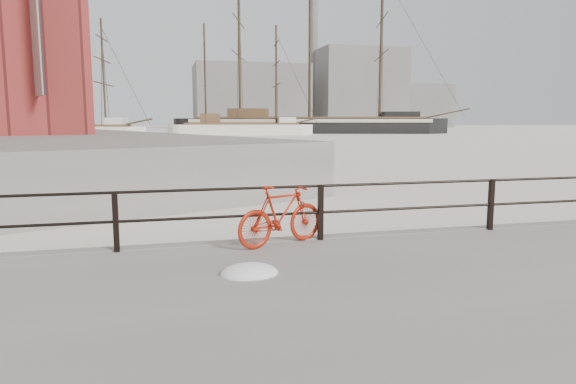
{
  "coord_description": "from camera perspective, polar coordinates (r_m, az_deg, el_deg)",
  "views": [
    {
      "loc": [
        -6.28,
        -8.79,
        2.5
      ],
      "look_at": [
        -3.69,
        1.5,
        1.0
      ],
      "focal_mm": 32.0,
      "sensor_mm": 36.0,
      "label": 1
    }
  ],
  "objects": [
    {
      "name": "industrial_mid",
      "position": [
        165.82,
        7.74,
        11.26
      ],
      "size": [
        26.0,
        20.0,
        24.0
      ],
      "primitive_type": "cube",
      "color": "gray",
      "rests_on": "ground"
    },
    {
      "name": "industrial_west",
      "position": [
        151.23,
        -4.17,
        10.49
      ],
      "size": [
        32.0,
        18.0,
        18.0
      ],
      "primitive_type": "cube",
      "color": "gray",
      "rests_on": "ground"
    },
    {
      "name": "schooner_left",
      "position": [
        76.19,
        -23.11,
        5.52
      ],
      "size": [
        22.88,
        13.06,
        16.69
      ],
      "primitive_type": null,
      "rotation": [
        0.0,
        0.0,
        -0.16
      ],
      "color": "silver",
      "rests_on": "ground"
    },
    {
      "name": "industrial_east",
      "position": [
        179.82,
        14.02,
        9.24
      ],
      "size": [
        20.0,
        16.0,
        14.0
      ],
      "primitive_type": "cube",
      "color": "gray",
      "rests_on": "ground"
    },
    {
      "name": "guardrail",
      "position": [
        10.81,
        21.61,
        -1.31
      ],
      "size": [
        28.0,
        0.1,
        1.0
      ],
      "primitive_type": null,
      "color": "black",
      "rests_on": "promenade"
    },
    {
      "name": "ground",
      "position": [
        11.09,
        20.93,
        -5.53
      ],
      "size": [
        400.0,
        400.0,
        0.0
      ],
      "primitive_type": "plane",
      "color": "white",
      "rests_on": "ground"
    },
    {
      "name": "schooner_mid",
      "position": [
        85.14,
        -5.17,
        6.33
      ],
      "size": [
        26.29,
        13.37,
        18.51
      ],
      "primitive_type": null,
      "rotation": [
        0.0,
        0.0,
        -0.11
      ],
      "color": "silver",
      "rests_on": "ground"
    },
    {
      "name": "barque_black",
      "position": [
        95.76,
        2.38,
        6.54
      ],
      "size": [
        59.47,
        33.95,
        32.23
      ],
      "primitive_type": null,
      "rotation": [
        0.0,
        0.0,
        -0.29
      ],
      "color": "black",
      "rests_on": "ground"
    },
    {
      "name": "bicycle",
      "position": [
        8.82,
        -0.79,
        -2.57
      ],
      "size": [
        1.71,
        0.92,
        1.05
      ],
      "primitive_type": "imported",
      "rotation": [
        0.0,
        0.0,
        0.4
      ],
      "color": "#A81E0B",
      "rests_on": "promenade"
    },
    {
      "name": "smokestack",
      "position": [
        167.11,
        2.87,
        14.74
      ],
      "size": [
        2.8,
        2.8,
        44.0
      ],
      "primitive_type": "cylinder",
      "color": "gray",
      "rests_on": "ground"
    }
  ]
}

